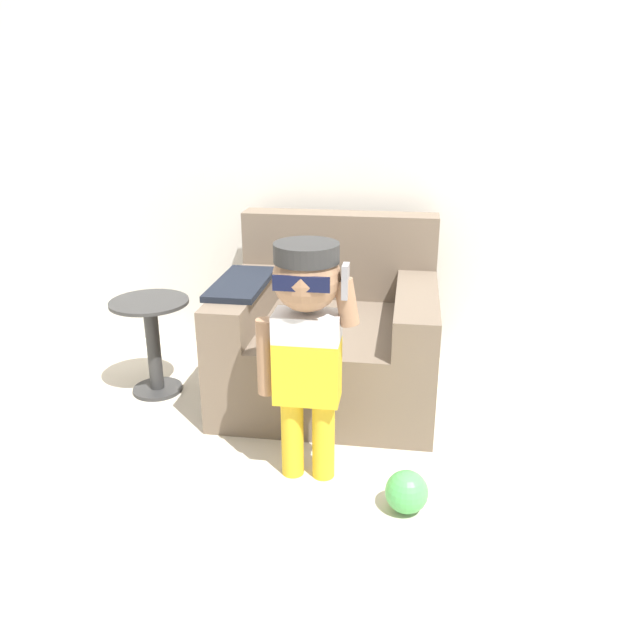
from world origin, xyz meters
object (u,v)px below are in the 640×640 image
(armchair, at_px, (330,336))
(toy_ball, at_px, (407,492))
(side_table, at_px, (153,338))
(person_child, at_px, (306,327))

(armchair, relative_size, toy_ball, 6.55)
(armchair, distance_m, side_table, 0.94)
(side_table, bearing_deg, armchair, 9.54)
(armchair, relative_size, side_table, 2.12)
(side_table, bearing_deg, toy_ball, -31.52)
(armchair, height_order, toy_ball, armchair)
(person_child, relative_size, toy_ball, 6.00)
(toy_ball, bearing_deg, side_table, 148.48)
(armchair, xyz_separation_m, side_table, (-0.93, -0.16, -0.00))
(side_table, xyz_separation_m, toy_ball, (1.36, -0.83, -0.23))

